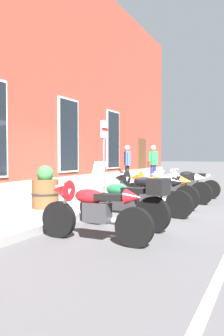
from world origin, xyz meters
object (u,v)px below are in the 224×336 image
(pedestrian_blue_top, at_px, (127,163))
(barrel_planter, at_px, (45,190))
(motorcycle_red_sport, at_px, (90,208))
(motorcycle_white_sport, at_px, (174,184))
(motorcycle_green_touring, at_px, (127,201))
(motorcycle_black_naked, at_px, (189,183))
(motorcycle_orange_sport, at_px, (157,188))
(pedestrian_striped_shirt, at_px, (153,162))
(parking_sign, at_px, (104,149))
(motorcycle_black_sport, at_px, (144,191))

(pedestrian_blue_top, relative_size, barrel_planter, 1.66)
(motorcycle_red_sport, distance_m, barrel_planter, 2.92)
(motorcycle_white_sport, relative_size, barrel_planter, 2.11)
(motorcycle_green_touring, bearing_deg, motorcycle_black_naked, -0.09)
(motorcycle_orange_sport, xyz_separation_m, pedestrian_blue_top, (4.70, 2.81, 0.57))
(motorcycle_orange_sport, distance_m, pedestrian_striped_shirt, 5.81)
(motorcycle_red_sport, xyz_separation_m, motorcycle_white_sport, (5.20, -0.02, -0.00))
(pedestrian_striped_shirt, height_order, parking_sign, parking_sign)
(motorcycle_green_touring, height_order, motorcycle_black_sport, motorcycle_green_touring)
(motorcycle_orange_sport, relative_size, motorcycle_black_naked, 1.06)
(motorcycle_black_sport, relative_size, motorcycle_orange_sport, 1.00)
(pedestrian_striped_shirt, bearing_deg, motorcycle_orange_sport, -160.81)
(parking_sign, bearing_deg, motorcycle_red_sport, -157.01)
(motorcycle_black_sport, relative_size, parking_sign, 0.98)
(pedestrian_blue_top, bearing_deg, motorcycle_orange_sport, -149.12)
(motorcycle_black_sport, bearing_deg, motorcycle_white_sport, -1.36)
(motorcycle_red_sport, bearing_deg, pedestrian_striped_shirt, 12.14)
(motorcycle_red_sport, xyz_separation_m, parking_sign, (3.31, 1.40, 1.04))
(motorcycle_black_naked, bearing_deg, motorcycle_green_touring, 179.91)
(motorcycle_orange_sport, relative_size, parking_sign, 0.98)
(pedestrian_blue_top, bearing_deg, motorcycle_white_sport, -138.81)
(barrel_planter, bearing_deg, motorcycle_black_sport, -68.44)
(motorcycle_black_naked, relative_size, pedestrian_blue_top, 1.20)
(motorcycle_black_naked, bearing_deg, barrel_planter, 153.11)
(parking_sign, bearing_deg, motorcycle_black_naked, -25.28)
(motorcycle_black_sport, relative_size, barrel_planter, 2.12)
(motorcycle_red_sport, xyz_separation_m, motorcycle_green_touring, (1.18, -0.15, -0.01))
(motorcycle_green_touring, relative_size, barrel_planter, 1.98)
(motorcycle_black_sport, bearing_deg, motorcycle_orange_sport, 3.26)
(motorcycle_red_sport, bearing_deg, motorcycle_orange_sport, 1.54)
(motorcycle_red_sport, relative_size, barrel_planter, 1.99)
(motorcycle_white_sport, xyz_separation_m, barrel_planter, (-3.36, 2.28, 0.03))
(motorcycle_red_sport, distance_m, motorcycle_black_sport, 2.73)
(motorcycle_white_sport, height_order, motorcycle_black_naked, motorcycle_white_sport)
(motorcycle_green_touring, relative_size, pedestrian_blue_top, 1.20)
(motorcycle_red_sport, height_order, motorcycle_orange_sport, motorcycle_red_sport)
(motorcycle_black_sport, distance_m, parking_sign, 1.80)
(motorcycle_red_sport, distance_m, motorcycle_black_naked, 6.62)
(motorcycle_red_sport, height_order, barrel_planter, barrel_planter)
(motorcycle_black_naked, height_order, pedestrian_blue_top, pedestrian_blue_top)
(motorcycle_red_sport, height_order, pedestrian_blue_top, pedestrian_blue_top)
(motorcycle_black_sport, distance_m, pedestrian_blue_top, 6.53)
(motorcycle_green_touring, relative_size, motorcycle_orange_sport, 0.94)
(pedestrian_striped_shirt, bearing_deg, parking_sign, -174.29)
(motorcycle_green_touring, bearing_deg, parking_sign, 36.08)
(motorcycle_white_sport, distance_m, barrel_planter, 4.06)
(motorcycle_white_sport, bearing_deg, pedestrian_striped_shirt, 26.20)
(motorcycle_black_sport, xyz_separation_m, pedestrian_blue_top, (5.83, 2.88, 0.54))
(motorcycle_green_touring, distance_m, motorcycle_black_sport, 1.56)
(motorcycle_black_naked, bearing_deg, motorcycle_black_sport, 177.09)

